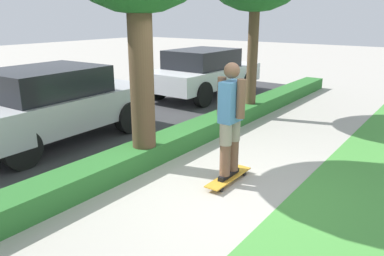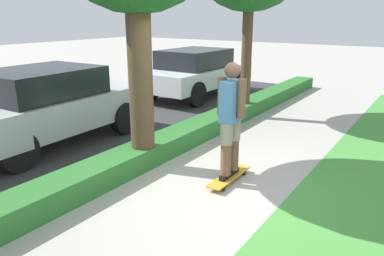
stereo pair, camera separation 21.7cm
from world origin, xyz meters
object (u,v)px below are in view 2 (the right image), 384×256
object	(u,v)px
skater_person	(231,118)
parked_car_rear	(196,72)
skateboard	(229,177)
parked_car_middle	(47,104)

from	to	relation	value
skater_person	parked_car_rear	size ratio (longest dim) A/B	0.43
skateboard	parked_car_rear	size ratio (longest dim) A/B	0.25
skateboard	parked_car_middle	world-z (taller)	parked_car_middle
skateboard	skater_person	world-z (taller)	skater_person
skateboard	parked_car_rear	distance (m)	6.64
skateboard	parked_car_rear	bearing A→B (deg)	37.89
skateboard	skater_person	xyz separation A→B (m)	(-0.00, 0.00, 0.98)
skateboard	parked_car_rear	xyz separation A→B (m)	(5.21, 4.05, 0.72)
skateboard	parked_car_middle	bearing A→B (deg)	95.30
parked_car_middle	skateboard	bearing A→B (deg)	-86.76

